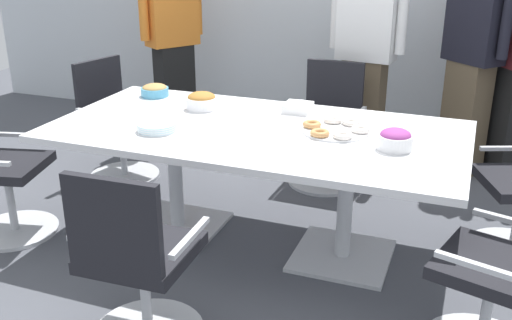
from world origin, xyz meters
name	(u,v)px	position (x,y,z in m)	size (l,w,h in m)	color
ground_plane	(256,242)	(0.00, 0.00, -0.01)	(10.00, 10.00, 0.01)	#4C4F56
conference_table	(256,148)	(0.00, 0.00, 0.63)	(2.40, 1.20, 0.75)	white
office_chair_1	(327,131)	(0.16, 1.10, 0.41)	(0.55, 0.55, 0.91)	silver
office_chair_2	(116,126)	(-1.39, 0.62, 0.41)	(0.66, 0.66, 0.91)	silver
office_chair_4	(137,268)	(-0.16, -1.10, 0.41)	(0.56, 0.56, 0.91)	silver
office_chair_5	(505,281)	(1.39, -0.63, 0.41)	(0.67, 0.67, 0.91)	silver
person_standing_0	(172,35)	(-1.39, 1.59, 0.96)	(0.42, 0.56, 1.82)	black
person_standing_1	(366,48)	(0.33, 1.56, 0.96)	(0.62, 0.28, 1.83)	brown
person_standing_2	(473,50)	(1.12, 1.69, 0.98)	(0.51, 0.46, 1.86)	brown
snack_bowl_cookies	(155,90)	(-0.91, 0.41, 0.79)	(0.19, 0.19, 0.09)	#4C9EC6
snack_bowl_pretzels	(202,101)	(-0.47, 0.25, 0.80)	(0.20, 0.20, 0.11)	white
snack_bowl_candy_mix	(395,139)	(0.81, -0.07, 0.81)	(0.18, 0.18, 0.11)	white
donut_platter	(336,129)	(0.45, 0.10, 0.77)	(0.39, 0.38, 0.04)	white
plate_stack	(157,127)	(-0.51, -0.25, 0.77)	(0.23, 0.23, 0.05)	white
napkin_pile	(298,108)	(0.13, 0.40, 0.78)	(0.17, 0.17, 0.06)	white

